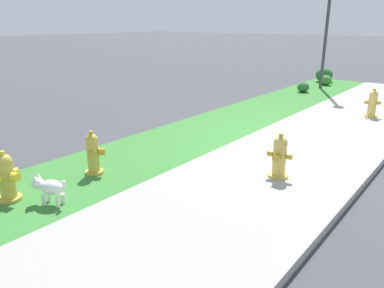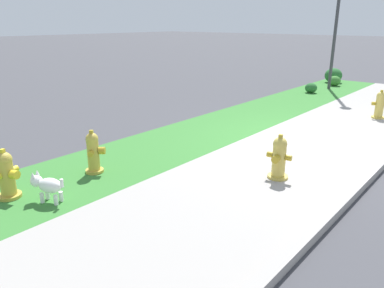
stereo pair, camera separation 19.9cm
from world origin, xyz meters
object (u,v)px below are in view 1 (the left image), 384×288
(fire_hydrant_mid_block, at_px, (7,177))
(small_white_dog, at_px, (49,187))
(fire_hydrant_by_grass_verge, at_px, (372,104))
(shrub_bush_near_lamp, at_px, (324,75))
(shrub_bush_mid_verge, at_px, (303,87))
(fire_hydrant_across_street, at_px, (93,154))
(shrub_bush_far_verge, at_px, (326,80))
(fire_hydrant_near_corner, at_px, (279,157))

(fire_hydrant_mid_block, relative_size, small_white_dog, 1.47)
(fire_hydrant_by_grass_verge, xyz_separation_m, shrub_bush_near_lamp, (5.05, 3.04, -0.06))
(small_white_dog, distance_m, shrub_bush_near_lamp, 12.94)
(fire_hydrant_mid_block, bearing_deg, shrub_bush_mid_verge, 161.71)
(fire_hydrant_across_street, distance_m, shrub_bush_far_verge, 11.09)
(fire_hydrant_mid_block, relative_size, fire_hydrant_by_grass_verge, 0.99)
(fire_hydrant_by_grass_verge, xyz_separation_m, small_white_dog, (-7.86, 2.14, -0.10))
(fire_hydrant_near_corner, xyz_separation_m, fire_hydrant_across_street, (-1.71, 2.41, -0.00))
(small_white_dog, bearing_deg, shrub_bush_mid_verge, -109.07)
(fire_hydrant_across_street, distance_m, shrub_bush_near_lamp, 11.88)
(fire_hydrant_near_corner, distance_m, fire_hydrant_across_street, 2.96)
(fire_hydrant_near_corner, xyz_separation_m, shrub_bush_far_verge, (9.38, 2.57, -0.16))
(fire_hydrant_by_grass_verge, distance_m, shrub_bush_mid_verge, 3.61)
(fire_hydrant_near_corner, relative_size, small_white_dog, 1.48)
(small_white_dog, relative_size, shrub_bush_far_verge, 1.10)
(small_white_dog, height_order, shrub_bush_mid_verge, small_white_dog)
(fire_hydrant_by_grass_verge, bearing_deg, shrub_bush_mid_verge, 115.23)
(small_white_dog, bearing_deg, shrub_bush_near_lamp, -108.65)
(fire_hydrant_mid_block, height_order, fire_hydrant_across_street, same)
(fire_hydrant_near_corner, bearing_deg, fire_hydrant_by_grass_verge, -100.29)
(small_white_dog, relative_size, shrub_bush_mid_verge, 1.22)
(fire_hydrant_near_corner, distance_m, fire_hydrant_by_grass_verge, 5.11)
(shrub_bush_far_verge, height_order, shrub_bush_mid_verge, shrub_bush_far_verge)
(small_white_dog, bearing_deg, fire_hydrant_mid_block, 5.24)
(small_white_dog, relative_size, shrub_bush_near_lamp, 0.73)
(fire_hydrant_near_corner, distance_m, shrub_bush_near_lamp, 10.57)
(shrub_bush_far_verge, bearing_deg, small_white_dog, -177.39)
(fire_hydrant_near_corner, bearing_deg, shrub_bush_mid_verge, -79.17)
(fire_hydrant_mid_block, relative_size, shrub_bush_near_lamp, 1.07)
(fire_hydrant_by_grass_verge, bearing_deg, shrub_bush_near_lamp, 95.89)
(fire_hydrant_across_street, height_order, shrub_bush_far_verge, fire_hydrant_across_street)
(fire_hydrant_mid_block, bearing_deg, small_white_dog, 99.09)
(fire_hydrant_mid_block, height_order, small_white_dog, fire_hydrant_mid_block)
(fire_hydrant_mid_block, xyz_separation_m, shrub_bush_mid_verge, (10.44, 0.09, -0.17))
(shrub_bush_far_verge, relative_size, shrub_bush_mid_verge, 1.10)
(shrub_bush_mid_verge, bearing_deg, small_white_dog, -176.43)
(fire_hydrant_near_corner, xyz_separation_m, shrub_bush_near_lamp, (10.16, 2.92, -0.06))
(shrub_bush_mid_verge, height_order, shrub_bush_near_lamp, shrub_bush_near_lamp)
(fire_hydrant_across_street, distance_m, small_white_dog, 1.12)
(shrub_bush_far_verge, bearing_deg, shrub_bush_mid_verge, 177.69)
(fire_hydrant_by_grass_verge, height_order, small_white_dog, fire_hydrant_by_grass_verge)
(fire_hydrant_mid_block, distance_m, small_white_dog, 0.62)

